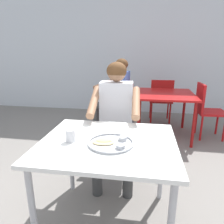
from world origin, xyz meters
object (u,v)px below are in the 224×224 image
at_px(diner_foreground, 116,113).
at_px(chair_red_left, 123,105).
at_px(drinking_cup, 70,135).
at_px(table_background_red, 165,98).
at_px(table_foreground, 108,151).
at_px(chair_red_far, 161,98).
at_px(chair_foreground, 117,129).
at_px(chair_red_right, 206,108).
at_px(patron_background, 116,90).
at_px(thali_tray, 111,143).

xyz_separation_m(diner_foreground, chair_red_left, (-0.05, 1.30, -0.26)).
height_order(drinking_cup, table_background_red, drinking_cup).
height_order(table_foreground, table_background_red, table_foreground).
bearing_deg(chair_red_far, table_background_red, -89.98).
height_order(chair_foreground, chair_red_far, chair_red_far).
bearing_deg(chair_red_right, patron_background, -179.52).
height_order(diner_foreground, chair_red_far, diner_foreground).
height_order(chair_red_left, chair_red_far, chair_red_far).
bearing_deg(chair_red_left, chair_foreground, -87.81).
distance_m(drinking_cup, patron_background, 2.02).
bearing_deg(table_foreground, chair_red_right, 58.04).
height_order(thali_tray, diner_foreground, diner_foreground).
bearing_deg(table_background_red, patron_background, 178.86).
xyz_separation_m(table_background_red, chair_red_left, (-0.66, -0.02, -0.15)).
xyz_separation_m(thali_tray, diner_foreground, (-0.07, 0.69, 0.01)).
relative_size(diner_foreground, chair_red_left, 1.52).
distance_m(chair_foreground, table_background_red, 1.27).
relative_size(thali_tray, patron_background, 0.26).
height_order(diner_foreground, table_background_red, diner_foreground).
relative_size(table_foreground, thali_tray, 3.02).
relative_size(diner_foreground, chair_red_right, 1.44).
distance_m(thali_tray, table_background_red, 2.08).
distance_m(thali_tray, chair_red_right, 2.38).
height_order(table_foreground, chair_red_right, chair_red_right).
bearing_deg(chair_foreground, chair_red_far, 70.85).
height_order(drinking_cup, chair_red_left, chair_red_left).
bearing_deg(diner_foreground, drinking_cup, -108.91).
bearing_deg(table_foreground, chair_red_far, 77.63).
bearing_deg(table_background_red, chair_red_far, 90.02).
relative_size(table_foreground, diner_foreground, 0.79).
relative_size(drinking_cup, chair_red_far, 0.11).
bearing_deg(thali_tray, chair_red_right, 59.42).
height_order(chair_foreground, patron_background, patron_background).
bearing_deg(table_foreground, patron_background, 96.01).
bearing_deg(chair_red_left, chair_red_right, 2.04).
relative_size(chair_red_right, chair_red_far, 1.04).
xyz_separation_m(table_foreground, chair_red_left, (-0.08, 1.94, -0.16)).
bearing_deg(thali_tray, diner_foreground, 95.54).
xyz_separation_m(chair_red_left, chair_red_right, (1.32, 0.05, 0.01)).
bearing_deg(chair_red_right, drinking_cup, -126.53).
height_order(diner_foreground, chair_red_left, diner_foreground).
bearing_deg(patron_background, table_foreground, -83.99).
height_order(thali_tray, patron_background, patron_background).
xyz_separation_m(table_foreground, patron_background, (-0.21, 1.97, 0.09)).
xyz_separation_m(table_foreground, drinking_cup, (-0.27, -0.05, 0.13)).
distance_m(table_foreground, chair_red_far, 2.70).
bearing_deg(chair_red_left, patron_background, 164.64).
height_order(chair_red_right, chair_red_far, chair_red_right).
relative_size(chair_foreground, table_background_red, 0.89).
xyz_separation_m(chair_red_right, patron_background, (-1.45, -0.01, 0.24)).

